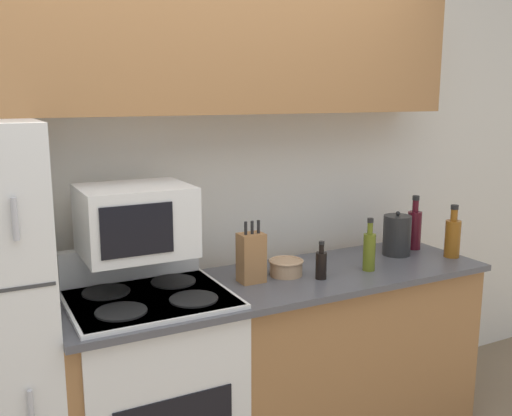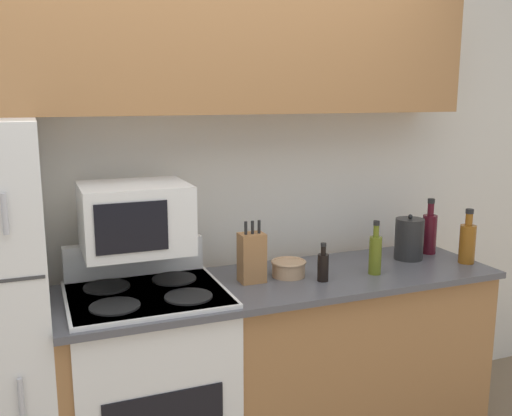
{
  "view_description": "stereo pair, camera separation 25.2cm",
  "coord_description": "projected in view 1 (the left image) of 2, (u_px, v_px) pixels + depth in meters",
  "views": [
    {
      "loc": [
        -0.96,
        -1.94,
        1.76
      ],
      "look_at": [
        0.19,
        0.26,
        1.27
      ],
      "focal_mm": 40.0,
      "sensor_mm": 36.0,
      "label": 1
    },
    {
      "loc": [
        -0.73,
        -2.05,
        1.76
      ],
      "look_at": [
        0.19,
        0.26,
        1.27
      ],
      "focal_mm": 40.0,
      "sensor_mm": 36.0,
      "label": 2
    }
  ],
  "objects": [
    {
      "name": "wall_back",
      "position": [
        180.0,
        195.0,
        2.84
      ],
      "size": [
        8.0,
        0.05,
        2.55
      ],
      "color": "silver",
      "rests_on": "ground_plane"
    },
    {
      "name": "lower_cabinets",
      "position": [
        281.0,
        367.0,
        2.77
      ],
      "size": [
        2.07,
        0.61,
        0.92
      ],
      "color": "#9E6B3D",
      "rests_on": "ground_plane"
    },
    {
      "name": "upper_cabinets",
      "position": [
        190.0,
        41.0,
        2.54
      ],
      "size": [
        2.74,
        0.31,
        0.65
      ],
      "color": "#9E6B3D",
      "rests_on": "refrigerator"
    },
    {
      "name": "stove",
      "position": [
        153.0,
        395.0,
        2.47
      ],
      "size": [
        0.67,
        0.59,
        1.1
      ],
      "color": "white",
      "rests_on": "ground_plane"
    },
    {
      "name": "microwave",
      "position": [
        135.0,
        220.0,
        2.39
      ],
      "size": [
        0.45,
        0.38,
        0.29
      ],
      "color": "white",
      "rests_on": "stove"
    },
    {
      "name": "knife_block",
      "position": [
        251.0,
        257.0,
        2.59
      ],
      "size": [
        0.11,
        0.09,
        0.29
      ],
      "color": "#9E6B3D",
      "rests_on": "lower_cabinets"
    },
    {
      "name": "bowl",
      "position": [
        286.0,
        267.0,
        2.7
      ],
      "size": [
        0.17,
        0.17,
        0.08
      ],
      "color": "tan",
      "rests_on": "lower_cabinets"
    },
    {
      "name": "bottle_wine_red",
      "position": [
        414.0,
        228.0,
        3.16
      ],
      "size": [
        0.08,
        0.08,
        0.3
      ],
      "color": "#470F19",
      "rests_on": "lower_cabinets"
    },
    {
      "name": "bottle_soy_sauce",
      "position": [
        321.0,
        264.0,
        2.65
      ],
      "size": [
        0.05,
        0.05,
        0.18
      ],
      "color": "black",
      "rests_on": "lower_cabinets"
    },
    {
      "name": "bottle_olive_oil",
      "position": [
        369.0,
        250.0,
        2.77
      ],
      "size": [
        0.06,
        0.06,
        0.26
      ],
      "color": "#5B6619",
      "rests_on": "lower_cabinets"
    },
    {
      "name": "bottle_whiskey",
      "position": [
        453.0,
        237.0,
        3.0
      ],
      "size": [
        0.08,
        0.08,
        0.28
      ],
      "color": "brown",
      "rests_on": "lower_cabinets"
    },
    {
      "name": "kettle",
      "position": [
        397.0,
        235.0,
        3.04
      ],
      "size": [
        0.15,
        0.15,
        0.24
      ],
      "color": "black",
      "rests_on": "lower_cabinets"
    }
  ]
}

